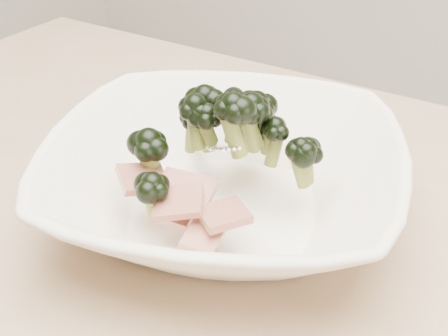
# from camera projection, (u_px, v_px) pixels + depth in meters

# --- Properties ---
(broccoli_dish) EXTENTS (0.41, 0.41, 0.13)m
(broccoli_dish) POSITION_uv_depth(u_px,v_px,m) (224.00, 175.00, 0.55)
(broccoli_dish) COLOR white
(broccoli_dish) RESTS_ON dining_table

